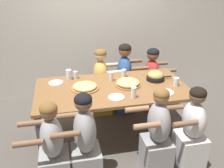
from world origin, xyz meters
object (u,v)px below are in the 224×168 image
at_px(drinking_glass_c, 69,75).
at_px(diner_far_center, 101,84).
at_px(cocktail_glass_blue, 76,75).
at_px(empty_plate_b, 116,97).
at_px(skillet_bowl, 156,76).
at_px(empty_plate_d, 56,83).
at_px(pizza_board_main, 85,87).
at_px(diner_near_midleft, 85,144).
at_px(empty_plate_a, 165,92).
at_px(diner_near_midright, 157,135).
at_px(drinking_glass_a, 124,74).
at_px(empty_plate_c, 84,100).
at_px(drinking_glass_d, 111,77).
at_px(diner_near_right, 192,131).
at_px(drinking_glass_b, 134,93).
at_px(diner_far_right, 151,81).
at_px(pizza_board_second, 128,83).
at_px(drinking_glass_e, 176,82).
at_px(diner_near_left, 53,151).
at_px(diner_far_midright, 124,80).

xyz_separation_m(drinking_glass_c, diner_far_center, (0.52, 0.34, -0.35)).
bearing_deg(cocktail_glass_blue, empty_plate_b, -57.59).
distance_m(skillet_bowl, empty_plate_b, 0.78).
bearing_deg(empty_plate_b, empty_plate_d, 140.85).
height_order(pizza_board_main, diner_near_midleft, diner_near_midleft).
height_order(empty_plate_a, diner_near_midright, diner_near_midright).
distance_m(drinking_glass_a, diner_near_midright, 1.11).
height_order(empty_plate_c, drinking_glass_d, drinking_glass_d).
relative_size(empty_plate_a, empty_plate_b, 1.15).
relative_size(skillet_bowl, cocktail_glass_blue, 2.67).
height_order(empty_plate_a, diner_near_right, diner_near_right).
relative_size(cocktail_glass_blue, drinking_glass_b, 0.97).
relative_size(pizza_board_main, diner_far_right, 0.34).
xyz_separation_m(cocktail_glass_blue, diner_far_center, (0.42, 0.33, -0.34)).
height_order(empty_plate_c, drinking_glass_b, drinking_glass_b).
xyz_separation_m(drinking_glass_a, diner_far_right, (0.60, 0.42, -0.35)).
bearing_deg(diner_near_midright, pizza_board_second, 11.60).
xyz_separation_m(drinking_glass_e, diner_near_midright, (-0.48, -0.61, -0.36)).
distance_m(drinking_glass_e, diner_far_right, 0.92).
xyz_separation_m(drinking_glass_a, diner_near_midleft, (-0.69, -1.05, -0.34)).
bearing_deg(pizza_board_second, diner_near_midleft, -132.00).
bearing_deg(drinking_glass_c, diner_near_left, -102.69).
bearing_deg(empty_plate_b, diner_far_midright, 69.95).
bearing_deg(drinking_glass_e, diner_far_midright, 119.55).
relative_size(empty_plate_b, empty_plate_d, 1.01).
height_order(empty_plate_c, drinking_glass_a, drinking_glass_a).
relative_size(empty_plate_d, diner_far_right, 0.18).
height_order(empty_plate_b, empty_plate_c, same).
distance_m(drinking_glass_e, diner_near_right, 0.71).
distance_m(pizza_board_main, drinking_glass_a, 0.66).
height_order(pizza_board_main, diner_far_center, diner_far_center).
distance_m(drinking_glass_e, diner_far_midright, 1.03).
bearing_deg(cocktail_glass_blue, diner_near_left, -107.05).
xyz_separation_m(empty_plate_c, diner_near_midleft, (-0.05, -0.44, -0.29)).
xyz_separation_m(drinking_glass_d, diner_near_midleft, (-0.48, -0.95, -0.35)).
distance_m(empty_plate_b, diner_far_right, 1.37).
bearing_deg(diner_far_right, drinking_glass_b, -31.05).
distance_m(drinking_glass_d, diner_near_midright, 1.07).
xyz_separation_m(drinking_glass_a, diner_near_midright, (0.13, -1.05, -0.36)).
bearing_deg(drinking_glass_d, drinking_glass_e, -22.30).
bearing_deg(diner_near_right, diner_near_midright, 90.00).
relative_size(drinking_glass_e, diner_near_right, 0.11).
xyz_separation_m(empty_plate_c, diner_far_right, (1.25, 1.03, -0.31)).
xyz_separation_m(empty_plate_a, empty_plate_b, (-0.63, -0.00, 0.00)).
height_order(drinking_glass_b, diner_near_midleft, diner_near_midleft).
xyz_separation_m(pizza_board_main, drinking_glass_e, (1.21, -0.15, 0.02)).
height_order(drinking_glass_a, diner_far_center, diner_far_center).
bearing_deg(skillet_bowl, empty_plate_d, 172.60).
distance_m(pizza_board_second, diner_near_midleft, 1.06).
relative_size(drinking_glass_b, diner_near_midright, 0.13).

